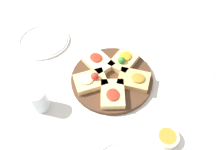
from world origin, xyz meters
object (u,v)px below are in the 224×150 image
at_px(serving_board, 112,78).
at_px(napkin_stack, 196,75).
at_px(water_glass, 39,100).
at_px(plate_right, 44,41).
at_px(dipping_bowl, 167,137).

distance_m(serving_board, napkin_stack, 0.38).
bearing_deg(water_glass, plate_right, -51.60).
distance_m(plate_right, napkin_stack, 0.76).
bearing_deg(dipping_bowl, plate_right, -14.71).
bearing_deg(napkin_stack, dipping_bowl, 87.26).
xyz_separation_m(plate_right, napkin_stack, (-0.74, -0.15, -0.00)).
relative_size(napkin_stack, dipping_bowl, 1.78).
bearing_deg(water_glass, napkin_stack, -137.97).
bearing_deg(plate_right, water_glass, 128.40).
relative_size(water_glass, dipping_bowl, 1.17).
xyz_separation_m(plate_right, water_glass, (-0.24, 0.30, 0.04)).
bearing_deg(plate_right, napkin_stack, -168.29).
bearing_deg(water_glass, dipping_bowl, -167.28).
height_order(serving_board, water_glass, water_glass).
bearing_deg(water_glass, serving_board, -125.72).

